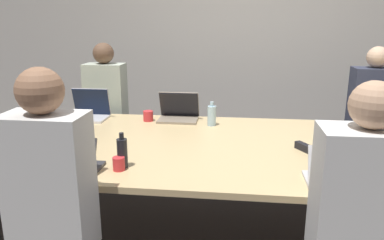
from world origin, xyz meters
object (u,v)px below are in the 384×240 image
Objects in this scene: laptop_near_midright at (338,174)px; person_near_midright at (357,240)px; laptop_far_midleft at (179,112)px; person_far_left at (107,112)px; laptop_near_left at (69,161)px; cup_far_midleft at (148,116)px; cup_near_midright at (382,176)px; cup_near_left at (119,164)px; bottle_near_left at (122,153)px; stapler at (304,147)px; person_far_right at (370,121)px; laptop_far_left at (90,110)px; bottle_far_midleft at (212,115)px; person_near_left at (53,209)px.

person_near_midright reaches higher than laptop_near_midright.
person_far_left is (-0.82, 0.41, -0.13)m from laptop_far_midleft.
person_far_left is at bearing -77.88° from laptop_near_left.
cup_far_midleft is 1.96m from cup_near_midright.
laptop_far_midleft is 1.06× the size of laptop_near_midright.
person_near_midright is (1.24, -0.50, -0.10)m from cup_near_left.
bottle_near_left is at bearing -98.19° from laptop_far_midleft.
person_far_left reaches higher than stapler.
cup_near_midright is at bearing -35.50° from cup_far_midleft.
laptop_near_left is 1.80m from cup_near_midright.
cup_near_left is 0.06× the size of person_far_right.
laptop_far_left reaches higher than cup_near_midright.
laptop_near_midright is (1.54, -0.01, 0.00)m from laptop_near_left.
person_far_right reaches higher than cup_near_midright.
person_near_midright is at bearing 88.19° from laptop_near_midright.
bottle_far_midleft is at bearing -26.43° from person_far_left.
cup_near_left is at bearing -116.41° from person_near_left.
laptop_far_left is 0.24× the size of person_near_left.
cup_far_midleft is 1.41m from stapler.
bottle_far_midleft is 0.94× the size of bottle_near_left.
bottle_far_midleft is 1.12m from bottle_near_left.
laptop_near_left is (0.36, -1.67, 0.12)m from person_far_left.
laptop_far_midleft is 0.26× the size of person_near_midright.
person_far_left is 2.10m from person_near_left.
laptop_near_midright is at bearing -112.40° from stapler.
bottle_far_midleft is at bearing -115.23° from person_near_left.
bottle_far_midleft is 2.52× the size of cup_near_left.
bottle_near_left reaches higher than laptop_near_left.
person_far_right is at bearing 12.49° from laptop_far_midleft.
laptop_near_midright is 0.24× the size of person_near_midright.
cup_near_left is 1.34m from person_near_midright.
laptop_near_midright is at bearing -167.15° from cup_near_midright.
cup_near_left is 0.55× the size of stapler.
cup_near_left is 1.51m from cup_near_midright.
laptop_far_left reaches higher than cup_far_midleft.
stapler is at bearing -81.23° from laptop_near_midright.
person_far_left is at bearing -48.38° from person_near_midright.
person_far_right reaches higher than bottle_far_midleft.
laptop_near_midright is (1.08, -1.27, -0.01)m from laptop_far_midleft.
cup_far_midleft is 0.07× the size of person_far_right.
cup_near_midright is (1.72, 0.43, 0.08)m from person_near_left.
person_far_right is at bearing 23.04° from stapler.
laptop_near_midright is at bearing -113.32° from person_far_right.
laptop_near_midright is (1.47, 0.37, 0.11)m from person_near_left.
laptop_near_left is at bearing -99.63° from cup_far_midleft.
person_far_left reaches higher than cup_far_midleft.
person_near_left is at bearing -103.39° from laptop_far_midleft.
person_near_midright is (1.88, -1.67, -0.14)m from laptop_far_left.
laptop_far_midleft is at bearing -26.68° from person_far_left.
person_far_right reaches higher than bottle_near_left.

